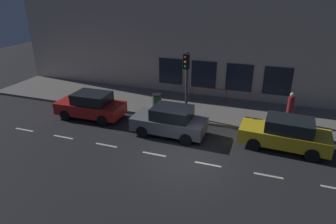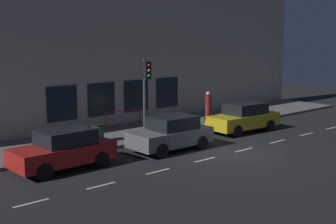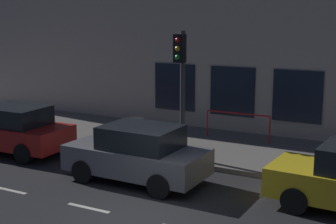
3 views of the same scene
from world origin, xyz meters
TOP-DOWN VIEW (x-y plane):
  - ground_plane at (0.00, 0.00)m, footprint 60.00×60.00m
  - sidewalk at (6.25, 0.00)m, footprint 4.50×32.00m
  - building_facade at (8.80, 0.00)m, footprint 0.65×32.00m
  - lane_centre_line at (0.00, -1.00)m, footprint 0.12×27.20m
  - traffic_light at (4.34, 1.32)m, footprint 0.50×0.32m
  - parked_car_0 at (2.72, 6.76)m, footprint 1.94×4.06m
  - parked_car_1 at (2.21, 1.57)m, footprint 1.92×3.91m
  - parked_car_2 at (2.69, -4.19)m, footprint 2.00×4.26m
  - pedestrian_0 at (5.64, -4.46)m, footprint 0.47×0.47m
  - trash_bin at (5.31, 3.53)m, footprint 0.62×0.62m
  - red_railing at (7.33, 0.56)m, footprint 0.05×2.39m

SIDE VIEW (x-z plane):
  - ground_plane at x=0.00m, z-range 0.00..0.00m
  - lane_centre_line at x=0.00m, z-range 0.00..0.01m
  - sidewalk at x=6.25m, z-range 0.00..0.15m
  - trash_bin at x=5.31m, z-range 0.15..1.01m
  - parked_car_1 at x=2.21m, z-range 0.00..1.58m
  - parked_car_0 at x=2.72m, z-range 0.00..1.58m
  - parked_car_2 at x=2.69m, z-range 0.00..1.58m
  - red_railing at x=7.33m, z-range 0.40..1.37m
  - pedestrian_0 at x=5.64m, z-range 0.10..1.88m
  - traffic_light at x=4.34m, z-range 0.81..4.73m
  - building_facade at x=8.80m, z-range -0.01..8.73m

